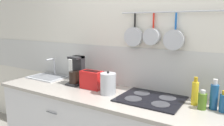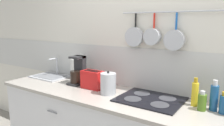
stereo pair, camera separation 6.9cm
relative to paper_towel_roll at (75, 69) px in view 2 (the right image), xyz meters
name	(u,v)px [view 2 (the right image)]	position (x,y,z in m)	size (l,w,h in m)	color
wall_back	(155,57)	(1.04, 0.11, 0.23)	(7.20, 0.16, 2.60)	silver
countertop	(138,102)	(1.04, -0.26, -0.15)	(3.32, 0.67, 0.03)	#A59E93
sink_basin	(51,76)	(-0.35, -0.11, -0.11)	(0.47, 0.35, 0.25)	#B7BABF
paper_towel_roll	(75,69)	(0.00, 0.00, 0.00)	(0.11, 0.11, 0.27)	white
coffee_maker	(78,72)	(0.19, -0.14, 0.01)	(0.15, 0.20, 0.33)	#262628
toaster	(92,80)	(0.44, -0.19, -0.03)	(0.26, 0.13, 0.20)	red
kettle	(108,84)	(0.70, -0.25, -0.02)	(0.16, 0.16, 0.24)	#B7BABF
cooktop	(150,99)	(1.13, -0.18, -0.13)	(0.59, 0.48, 0.01)	black
bottle_hot_sauce	(195,94)	(1.51, -0.10, -0.02)	(0.06, 0.06, 0.25)	yellow
bottle_cooking_wine	(202,102)	(1.58, -0.17, -0.06)	(0.07, 0.07, 0.17)	#4C721E
bottle_sesame_oil	(214,97)	(1.66, -0.12, -0.02)	(0.07, 0.07, 0.26)	navy
bottle_olive_oil	(223,104)	(1.74, -0.15, -0.05)	(0.06, 0.06, 0.18)	navy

